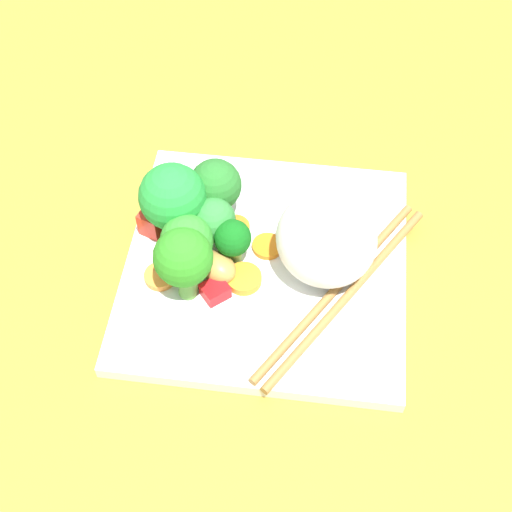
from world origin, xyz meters
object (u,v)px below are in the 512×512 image
rice_mound (326,241)px  carrot_slice_0 (160,276)px  broccoli_floret_5 (233,238)px  square_plate (266,266)px  chopstick_pair (343,292)px

rice_mound → carrot_slice_0: rice_mound is taller
broccoli_floret_5 → carrot_slice_0: 6.95cm
broccoli_floret_5 → square_plate: bearing=88.6°
rice_mound → broccoli_floret_5: rice_mound is taller
broccoli_floret_5 → chopstick_pair: broccoli_floret_5 is taller
square_plate → chopstick_pair: 7.19cm
square_plate → broccoli_floret_5: broccoli_floret_5 is taller
square_plate → carrot_slice_0: carrot_slice_0 is taller
broccoli_floret_5 → chopstick_pair: (2.78, 9.37, -2.48)cm
chopstick_pair → broccoli_floret_5: bearing=107.2°
carrot_slice_0 → chopstick_pair: size_ratio=0.14×
rice_mound → chopstick_pair: 4.53cm
broccoli_floret_5 → chopstick_pair: 10.08cm
square_plate → carrot_slice_0: bearing=-73.4°
rice_mound → chopstick_pair: bearing=34.5°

